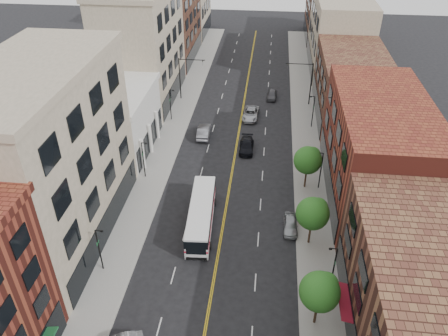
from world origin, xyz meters
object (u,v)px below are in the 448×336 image
(car_lane_b, at_px, (251,114))
(car_lane_c, at_px, (272,95))
(car_parked_far, at_px, (290,225))
(car_lane_behind, at_px, (204,132))
(city_bus, at_px, (201,214))
(car_lane_a, at_px, (247,146))

(car_lane_b, height_order, car_lane_c, car_lane_b)
(car_parked_far, height_order, car_lane_behind, car_lane_behind)
(car_lane_behind, xyz_separation_m, car_lane_c, (9.83, 14.59, -0.12))
(city_bus, distance_m, car_parked_far, 9.83)
(city_bus, distance_m, car_lane_a, 17.07)
(city_bus, bearing_deg, car_lane_b, 78.20)
(car_lane_a, bearing_deg, city_bus, -104.03)
(car_parked_far, relative_size, car_lane_c, 0.96)
(car_parked_far, height_order, car_lane_b, car_lane_b)
(car_lane_c, bearing_deg, car_lane_a, -96.64)
(city_bus, bearing_deg, car_lane_behind, 94.33)
(city_bus, xyz_separation_m, car_lane_b, (3.87, 26.60, -0.92))
(car_lane_behind, relative_size, car_lane_b, 0.94)
(car_lane_b, relative_size, car_lane_c, 1.31)
(car_parked_far, relative_size, car_lane_a, 0.81)
(car_parked_far, height_order, car_lane_a, car_lane_a)
(city_bus, distance_m, car_lane_b, 26.89)
(car_lane_a, relative_size, car_lane_c, 1.20)
(car_lane_b, bearing_deg, car_lane_behind, -130.71)
(city_bus, xyz_separation_m, car_lane_c, (7.10, 34.43, -0.97))
(car_lane_c, bearing_deg, car_lane_behind, -120.37)
(car_lane_b, xyz_separation_m, car_lane_c, (3.23, 7.83, -0.04))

